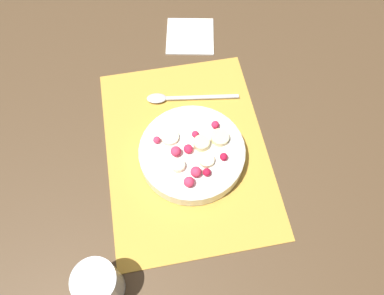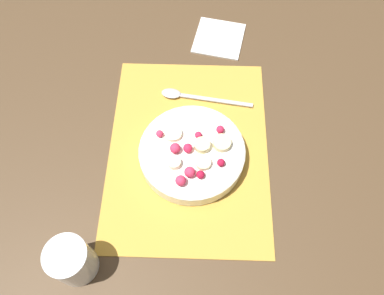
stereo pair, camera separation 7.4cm
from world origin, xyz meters
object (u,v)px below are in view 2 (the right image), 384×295
object	(u,v)px
fruit_bowl	(192,152)
spoon	(188,96)
drinking_glass	(72,261)
napkin	(219,38)

from	to	relation	value
fruit_bowl	spoon	xyz separation A→B (m)	(-0.15, -0.01, -0.02)
drinking_glass	napkin	bearing A→B (deg)	155.51
fruit_bowl	napkin	xyz separation A→B (m)	(-0.34, 0.06, -0.02)
fruit_bowl	drinking_glass	distance (m)	0.30
spoon	drinking_glass	bearing A→B (deg)	72.06
spoon	napkin	distance (m)	0.20
fruit_bowl	drinking_glass	xyz separation A→B (m)	(0.23, -0.20, 0.02)
drinking_glass	spoon	bearing A→B (deg)	153.81
drinking_glass	fruit_bowl	bearing A→B (deg)	138.43
fruit_bowl	napkin	world-z (taller)	fruit_bowl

